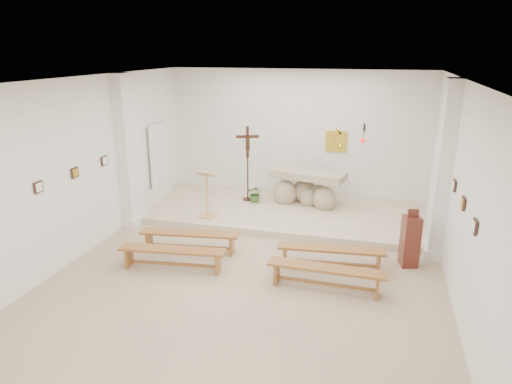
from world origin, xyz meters
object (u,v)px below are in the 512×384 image
(altar, at_px, (307,190))
(bench_right_second, at_px, (326,273))
(crucifix_stand, at_px, (248,158))
(bench_left_front, at_px, (190,237))
(bench_left_second, at_px, (172,254))
(donation_pedestal, at_px, (410,241))
(bench_right_front, at_px, (331,253))
(lectern, at_px, (207,194))

(altar, height_order, bench_right_second, altar)
(crucifix_stand, xyz_separation_m, bench_left_front, (-0.33, -3.12, -0.96))
(crucifix_stand, xyz_separation_m, bench_left_second, (-0.33, -3.94, -0.96))
(altar, bearing_deg, donation_pedestal, -35.06)
(altar, height_order, crucifix_stand, crucifix_stand)
(donation_pedestal, bearing_deg, bench_right_second, -152.68)
(bench_left_front, distance_m, bench_right_second, 2.99)
(altar, distance_m, bench_right_front, 3.34)
(crucifix_stand, relative_size, donation_pedestal, 1.70)
(donation_pedestal, relative_size, bench_right_second, 0.57)
(bench_left_second, bearing_deg, bench_left_front, 83.19)
(donation_pedestal, bearing_deg, bench_right_front, -175.91)
(lectern, height_order, bench_right_second, lectern)
(bench_left_front, bearing_deg, bench_left_second, -97.68)
(lectern, distance_m, bench_right_second, 3.98)
(donation_pedestal, distance_m, bench_right_second, 1.96)
(bench_right_front, bearing_deg, bench_left_front, 174.62)
(altar, height_order, bench_left_second, altar)
(altar, height_order, bench_right_front, altar)
(lectern, relative_size, bench_left_front, 0.57)
(altar, bearing_deg, bench_right_front, -59.96)
(bench_right_front, xyz_separation_m, bench_right_second, (0.00, -0.82, 0.00))
(lectern, bearing_deg, bench_left_second, -85.25)
(altar, bearing_deg, bench_right_second, -63.34)
(donation_pedestal, height_order, bench_left_second, donation_pedestal)
(donation_pedestal, xyz_separation_m, bench_left_second, (-4.30, -1.34, -0.19))
(bench_right_second, bearing_deg, donation_pedestal, 44.65)
(lectern, bearing_deg, donation_pedestal, -14.54)
(bench_right_front, distance_m, bench_left_second, 2.99)
(lectern, bearing_deg, bench_left_front, -82.46)
(crucifix_stand, distance_m, bench_left_front, 3.28)
(bench_left_front, distance_m, bench_left_second, 0.82)
(lectern, bearing_deg, altar, 35.39)
(bench_left_front, relative_size, bench_right_front, 1.00)
(altar, distance_m, donation_pedestal, 3.60)
(lectern, xyz_separation_m, bench_left_second, (0.24, -2.45, -0.41))
(altar, relative_size, bench_left_second, 0.98)
(altar, distance_m, bench_right_second, 4.13)
(crucifix_stand, bearing_deg, bench_left_second, -114.95)
(bench_right_front, relative_size, bench_right_second, 1.01)
(bench_right_front, bearing_deg, bench_right_second, -95.38)
(crucifix_stand, distance_m, donation_pedestal, 4.81)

